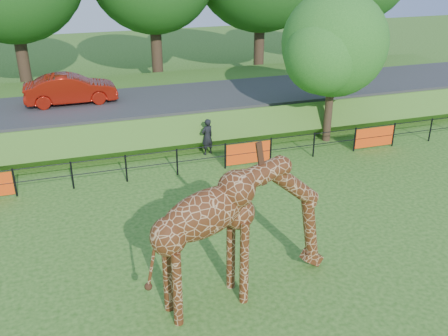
% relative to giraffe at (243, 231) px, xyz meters
% --- Properties ---
extents(ground, '(90.00, 90.00, 0.00)m').
position_rel_giraffe_xyz_m(ground, '(0.05, -0.31, -1.85)').
color(ground, '#275816').
rests_on(ground, ground).
extents(giraffe, '(5.27, 1.90, 3.70)m').
position_rel_giraffe_xyz_m(giraffe, '(0.00, 0.00, 0.00)').
color(giraffe, '#512710').
rests_on(giraffe, ground).
extents(perimeter_fence, '(28.07, 0.10, 1.10)m').
position_rel_giraffe_xyz_m(perimeter_fence, '(0.05, 7.69, -1.30)').
color(perimeter_fence, black).
rests_on(perimeter_fence, ground).
extents(embankment, '(40.00, 9.00, 1.30)m').
position_rel_giraffe_xyz_m(embankment, '(0.05, 15.19, -1.20)').
color(embankment, '#275816').
rests_on(embankment, ground).
extents(road, '(40.00, 5.00, 0.12)m').
position_rel_giraffe_xyz_m(road, '(0.05, 13.69, -0.49)').
color(road, '#313033').
rests_on(road, embankment).
extents(car_red, '(4.27, 1.53, 1.40)m').
position_rel_giraffe_xyz_m(car_red, '(-3.54, 14.20, 0.27)').
color(car_red, '#9E180B').
rests_on(car_red, road).
extents(visitor, '(0.69, 0.58, 1.61)m').
position_rel_giraffe_xyz_m(visitor, '(1.79, 9.39, -1.05)').
color(visitor, black).
rests_on(visitor, ground).
extents(tree_east, '(5.40, 4.71, 6.76)m').
position_rel_giraffe_xyz_m(tree_east, '(7.65, 9.32, 2.43)').
color(tree_east, '#312416').
rests_on(tree_east, ground).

